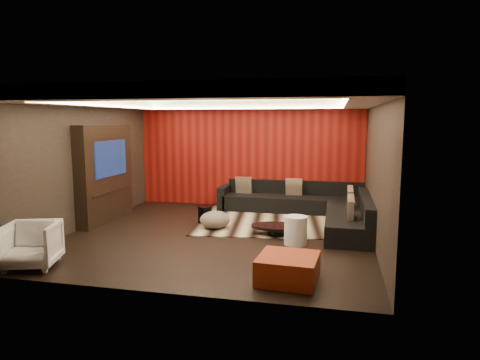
% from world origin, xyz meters
% --- Properties ---
extents(floor, '(6.00, 6.00, 0.02)m').
position_xyz_m(floor, '(0.00, 0.00, -0.01)').
color(floor, black).
rests_on(floor, ground).
extents(ceiling, '(6.00, 6.00, 0.02)m').
position_xyz_m(ceiling, '(0.00, 0.00, 2.81)').
color(ceiling, silver).
rests_on(ceiling, ground).
extents(wall_back, '(6.00, 0.02, 2.80)m').
position_xyz_m(wall_back, '(0.00, 3.01, 1.40)').
color(wall_back, black).
rests_on(wall_back, ground).
extents(wall_left, '(0.02, 6.00, 2.80)m').
position_xyz_m(wall_left, '(-3.01, 0.00, 1.40)').
color(wall_left, black).
rests_on(wall_left, ground).
extents(wall_right, '(0.02, 6.00, 2.80)m').
position_xyz_m(wall_right, '(3.01, 0.00, 1.40)').
color(wall_right, black).
rests_on(wall_right, ground).
extents(red_feature_wall, '(5.98, 0.05, 2.78)m').
position_xyz_m(red_feature_wall, '(0.00, 2.97, 1.40)').
color(red_feature_wall, '#6B0C0A').
rests_on(red_feature_wall, ground).
extents(soffit_back, '(6.00, 0.60, 0.22)m').
position_xyz_m(soffit_back, '(0.00, 2.70, 2.69)').
color(soffit_back, silver).
rests_on(soffit_back, ground).
extents(soffit_front, '(6.00, 0.60, 0.22)m').
position_xyz_m(soffit_front, '(0.00, -2.70, 2.69)').
color(soffit_front, silver).
rests_on(soffit_front, ground).
extents(soffit_left, '(0.60, 4.80, 0.22)m').
position_xyz_m(soffit_left, '(-2.70, 0.00, 2.69)').
color(soffit_left, silver).
rests_on(soffit_left, ground).
extents(soffit_right, '(0.60, 4.80, 0.22)m').
position_xyz_m(soffit_right, '(2.70, 0.00, 2.69)').
color(soffit_right, silver).
rests_on(soffit_right, ground).
extents(cove_back, '(4.80, 0.08, 0.04)m').
position_xyz_m(cove_back, '(0.00, 2.36, 2.60)').
color(cove_back, '#FFD899').
rests_on(cove_back, ground).
extents(cove_front, '(4.80, 0.08, 0.04)m').
position_xyz_m(cove_front, '(0.00, -2.36, 2.60)').
color(cove_front, '#FFD899').
rests_on(cove_front, ground).
extents(cove_left, '(0.08, 4.80, 0.04)m').
position_xyz_m(cove_left, '(-2.36, 0.00, 2.60)').
color(cove_left, '#FFD899').
rests_on(cove_left, ground).
extents(cove_right, '(0.08, 4.80, 0.04)m').
position_xyz_m(cove_right, '(2.36, 0.00, 2.60)').
color(cove_right, '#FFD899').
rests_on(cove_right, ground).
extents(tv_surround, '(0.30, 2.00, 2.20)m').
position_xyz_m(tv_surround, '(-2.85, 0.60, 1.10)').
color(tv_surround, black).
rests_on(tv_surround, ground).
extents(tv_screen, '(0.04, 1.30, 0.80)m').
position_xyz_m(tv_screen, '(-2.69, 0.60, 1.45)').
color(tv_screen, black).
rests_on(tv_screen, ground).
extents(tv_shelf, '(0.04, 1.60, 0.04)m').
position_xyz_m(tv_shelf, '(-2.69, 0.60, 0.70)').
color(tv_shelf, black).
rests_on(tv_shelf, ground).
extents(rug, '(4.35, 3.48, 0.02)m').
position_xyz_m(rug, '(1.18, 1.48, 0.01)').
color(rug, '#C6B191').
rests_on(rug, floor).
extents(coffee_table, '(1.13, 1.13, 0.19)m').
position_xyz_m(coffee_table, '(1.18, 0.23, 0.11)').
color(coffee_table, black).
rests_on(coffee_table, rug).
extents(drum_stool, '(0.32, 0.32, 0.37)m').
position_xyz_m(drum_stool, '(-0.57, 0.87, 0.20)').
color(drum_stool, black).
rests_on(drum_stool, rug).
extents(striped_pouf, '(0.78, 0.78, 0.36)m').
position_xyz_m(striped_pouf, '(-0.22, 0.45, 0.20)').
color(striped_pouf, '#C4B598').
rests_on(striped_pouf, rug).
extents(white_side_table, '(0.51, 0.51, 0.53)m').
position_xyz_m(white_side_table, '(1.57, -0.32, 0.27)').
color(white_side_table, white).
rests_on(white_side_table, floor).
extents(orange_ottoman, '(0.90, 0.90, 0.37)m').
position_xyz_m(orange_ottoman, '(1.64, -2.18, 0.19)').
color(orange_ottoman, '#A13014').
rests_on(orange_ottoman, floor).
extents(armchair, '(0.97, 0.99, 0.72)m').
position_xyz_m(armchair, '(-2.37, -2.50, 0.36)').
color(armchair, white).
rests_on(armchair, floor).
extents(sectional_sofa, '(3.65, 3.50, 0.75)m').
position_xyz_m(sectional_sofa, '(1.73, 1.86, 0.26)').
color(sectional_sofa, black).
rests_on(sectional_sofa, floor).
extents(throw_pillows, '(2.93, 2.72, 0.50)m').
position_xyz_m(throw_pillows, '(1.59, 1.76, 0.62)').
color(throw_pillows, tan).
rests_on(throw_pillows, sectional_sofa).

